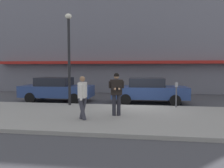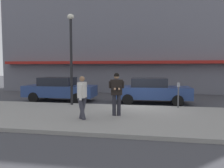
{
  "view_description": "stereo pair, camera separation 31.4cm",
  "coord_description": "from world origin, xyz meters",
  "px_view_note": "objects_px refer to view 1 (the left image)",
  "views": [
    {
      "loc": [
        0.34,
        -11.99,
        2.17
      ],
      "look_at": [
        -0.91,
        -3.1,
        1.49
      ],
      "focal_mm": 35.0,
      "sensor_mm": 36.0,
      "label": 1
    },
    {
      "loc": [
        0.65,
        -11.94,
        2.17
      ],
      "look_at": [
        -0.91,
        -3.1,
        1.49
      ],
      "focal_mm": 35.0,
      "sensor_mm": 36.0,
      "label": 2
    }
  ],
  "objects_px": {
    "pedestrian_in_light_coat": "(83,95)",
    "parking_meter": "(176,91)",
    "street_lamp_post": "(69,49)",
    "man_texting_on_phone": "(116,89)",
    "parked_sedan_near": "(57,89)",
    "parked_sedan_mid": "(149,90)"
  },
  "relations": [
    {
      "from": "street_lamp_post",
      "to": "parked_sedan_near",
      "type": "bearing_deg",
      "value": 128.47
    },
    {
      "from": "man_texting_on_phone",
      "to": "pedestrian_in_light_coat",
      "type": "height_order",
      "value": "man_texting_on_phone"
    },
    {
      "from": "parked_sedan_mid",
      "to": "street_lamp_post",
      "type": "relative_size",
      "value": 0.93
    },
    {
      "from": "parking_meter",
      "to": "pedestrian_in_light_coat",
      "type": "bearing_deg",
      "value": -141.24
    },
    {
      "from": "pedestrian_in_light_coat",
      "to": "parked_sedan_near",
      "type": "bearing_deg",
      "value": 121.69
    },
    {
      "from": "man_texting_on_phone",
      "to": "pedestrian_in_light_coat",
      "type": "distance_m",
      "value": 1.51
    },
    {
      "from": "parked_sedan_mid",
      "to": "pedestrian_in_light_coat",
      "type": "xyz_separation_m",
      "value": [
        -2.67,
        -5.22,
        0.32
      ]
    },
    {
      "from": "man_texting_on_phone",
      "to": "parked_sedan_near",
      "type": "bearing_deg",
      "value": 136.06
    },
    {
      "from": "parked_sedan_near",
      "to": "parked_sedan_mid",
      "type": "xyz_separation_m",
      "value": [
        5.81,
        0.14,
        0.0
      ]
    },
    {
      "from": "pedestrian_in_light_coat",
      "to": "street_lamp_post",
      "type": "distance_m",
      "value": 4.1
    },
    {
      "from": "man_texting_on_phone",
      "to": "street_lamp_post",
      "type": "height_order",
      "value": "street_lamp_post"
    },
    {
      "from": "street_lamp_post",
      "to": "parking_meter",
      "type": "relative_size",
      "value": 3.84
    },
    {
      "from": "pedestrian_in_light_coat",
      "to": "street_lamp_post",
      "type": "xyz_separation_m",
      "value": [
        -1.62,
        3.17,
        2.03
      ]
    },
    {
      "from": "pedestrian_in_light_coat",
      "to": "street_lamp_post",
      "type": "bearing_deg",
      "value": 117.05
    },
    {
      "from": "parked_sedan_mid",
      "to": "parking_meter",
      "type": "height_order",
      "value": "parked_sedan_mid"
    },
    {
      "from": "parked_sedan_near",
      "to": "pedestrian_in_light_coat",
      "type": "distance_m",
      "value": 5.98
    },
    {
      "from": "parked_sedan_mid",
      "to": "man_texting_on_phone",
      "type": "xyz_separation_m",
      "value": [
        -1.45,
        -4.34,
        0.46
      ]
    },
    {
      "from": "pedestrian_in_light_coat",
      "to": "parking_meter",
      "type": "relative_size",
      "value": 1.34
    },
    {
      "from": "parked_sedan_near",
      "to": "parking_meter",
      "type": "relative_size",
      "value": 3.55
    },
    {
      "from": "parking_meter",
      "to": "street_lamp_post",
      "type": "bearing_deg",
      "value": -179.49
    },
    {
      "from": "parked_sedan_near",
      "to": "man_texting_on_phone",
      "type": "relative_size",
      "value": 2.5
    },
    {
      "from": "parked_sedan_near",
      "to": "man_texting_on_phone",
      "type": "bearing_deg",
      "value": -43.94
    }
  ]
}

